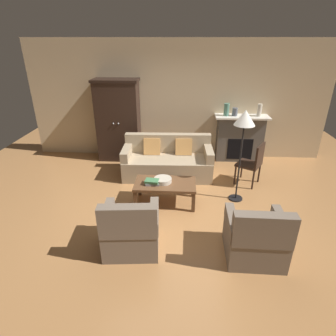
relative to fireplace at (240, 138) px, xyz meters
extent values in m
plane|color=#B27A47|center=(-1.55, -2.30, -0.57)|extent=(9.60, 9.60, 0.00)
cube|color=beige|center=(-1.55, 0.25, 0.83)|extent=(7.20, 0.10, 2.80)
cube|color=#4C4947|center=(0.00, 0.00, -0.03)|extent=(1.10, 0.36, 1.08)
cube|color=black|center=(0.00, -0.18, -0.23)|extent=(0.60, 0.01, 0.52)
cube|color=white|center=(0.00, -0.02, 0.53)|extent=(1.26, 0.48, 0.04)
cube|color=black|center=(-2.95, -0.08, 0.37)|extent=(1.00, 0.52, 1.88)
cube|color=black|center=(-2.95, -0.08, 1.34)|extent=(1.06, 0.55, 0.06)
sphere|color=#ADAFB5|center=(-3.01, -0.35, 0.41)|extent=(0.04, 0.04, 0.04)
sphere|color=#ADAFB5|center=(-2.89, -0.35, 0.41)|extent=(0.04, 0.04, 0.04)
cube|color=tan|center=(-1.70, -1.02, -0.35)|extent=(1.93, 0.90, 0.44)
cube|color=tan|center=(-1.71, -0.68, 0.08)|extent=(1.90, 0.24, 0.42)
cube|color=tan|center=(-2.58, -1.05, -0.02)|extent=(0.19, 0.80, 0.22)
cube|color=tan|center=(-0.82, -0.99, -0.02)|extent=(0.19, 0.80, 0.22)
cube|color=tan|center=(-2.06, -0.83, 0.04)|extent=(0.37, 0.20, 0.37)
cube|color=tan|center=(-1.36, -0.81, 0.04)|extent=(0.37, 0.20, 0.37)
cube|color=brown|center=(-1.68, -2.15, -0.17)|extent=(1.10, 0.60, 0.05)
cube|color=brown|center=(-2.19, -2.41, -0.38)|extent=(0.06, 0.06, 0.37)
cube|color=brown|center=(-1.17, -2.41, -0.38)|extent=(0.06, 0.06, 0.37)
cube|color=brown|center=(-2.19, -1.89, -0.38)|extent=(0.06, 0.06, 0.37)
cube|color=brown|center=(-1.17, -1.89, -0.38)|extent=(0.06, 0.06, 0.37)
cylinder|color=beige|center=(-1.72, -2.12, -0.11)|extent=(0.32, 0.32, 0.08)
cube|color=gray|center=(-1.90, -2.21, -0.13)|extent=(0.25, 0.18, 0.04)
cube|color=#427A4C|center=(-1.91, -2.21, -0.09)|extent=(0.26, 0.20, 0.04)
cylinder|color=slate|center=(-0.38, -0.02, 0.69)|extent=(0.12, 0.12, 0.29)
cylinder|color=#565B66|center=(-0.18, -0.02, 0.64)|extent=(0.12, 0.12, 0.18)
cylinder|color=beige|center=(0.38, -0.02, 0.69)|extent=(0.11, 0.11, 0.28)
cube|color=#756656|center=(-2.08, -3.35, -0.36)|extent=(0.82, 0.82, 0.42)
cube|color=#756656|center=(-2.05, -3.66, 0.08)|extent=(0.77, 0.22, 0.46)
cube|color=#756656|center=(-1.75, -3.32, -0.05)|extent=(0.18, 0.71, 0.20)
cube|color=#756656|center=(-2.41, -3.38, -0.05)|extent=(0.18, 0.71, 0.20)
cube|color=#756656|center=(-0.35, -3.42, -0.36)|extent=(0.77, 0.77, 0.42)
cube|color=#756656|center=(-0.36, -3.73, 0.08)|extent=(0.76, 0.17, 0.46)
cube|color=#756656|center=(-0.02, -3.43, -0.05)|extent=(0.13, 0.70, 0.20)
cube|color=#756656|center=(-0.68, -3.42, -0.05)|extent=(0.13, 0.70, 0.20)
cube|color=black|center=(-0.02, -1.27, -0.14)|extent=(0.60, 0.60, 0.04)
cylinder|color=black|center=(-0.09, -1.01, -0.36)|extent=(0.04, 0.04, 0.41)
cylinder|color=black|center=(-0.28, -1.33, -0.36)|extent=(0.04, 0.04, 0.41)
cylinder|color=black|center=(0.24, -1.20, -0.36)|extent=(0.04, 0.04, 0.41)
cylinder|color=black|center=(0.04, -1.53, -0.36)|extent=(0.04, 0.04, 0.41)
cube|color=black|center=(0.15, -1.37, 0.11)|extent=(0.26, 0.40, 0.45)
cylinder|color=black|center=(-0.35, -1.93, -0.56)|extent=(0.26, 0.26, 0.02)
cylinder|color=black|center=(-0.35, -1.93, 0.17)|extent=(0.03, 0.03, 1.47)
cone|color=white|center=(-0.35, -1.93, 1.01)|extent=(0.36, 0.36, 0.26)
camera|label=1|loc=(-1.37, -6.55, 2.22)|focal=29.70mm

